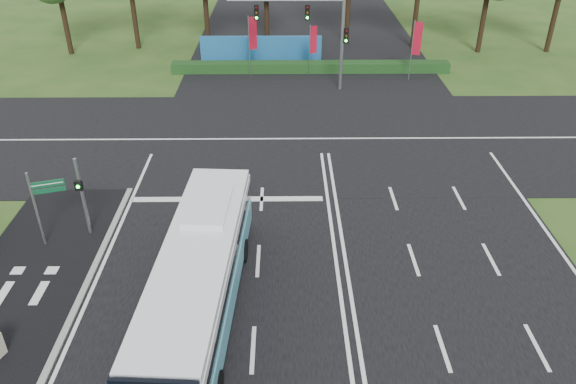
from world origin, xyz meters
name	(u,v)px	position (x,y,z in m)	size (l,w,h in m)	color
ground	(336,261)	(0.00, 0.00, 0.00)	(120.00, 120.00, 0.00)	#264A18
road_main	(336,261)	(0.00, 0.00, 0.02)	(20.00, 120.00, 0.04)	black
road_cross	(319,139)	(0.00, 12.00, 0.03)	(120.00, 14.00, 0.05)	black
bike_path	(11,311)	(-12.50, -3.00, 0.03)	(5.00, 18.00, 0.06)	black
kerb_strip	(75,310)	(-10.10, -3.00, 0.06)	(0.25, 18.00, 0.12)	gray
city_bus	(199,279)	(-5.25, -3.21, 1.70)	(3.15, 11.89, 3.38)	#59B3CE
pedestrian_signal	(82,195)	(-11.00, 2.09, 2.09)	(0.32, 0.43, 3.83)	gray
street_sign	(42,199)	(-12.43, 1.38, 2.31)	(1.37, 0.48, 3.63)	gray
banner_flag_left	(252,37)	(-4.55, 23.84, 3.00)	(0.64, 0.30, 4.61)	gray
banner_flag_mid	(313,42)	(0.09, 23.83, 2.57)	(0.56, 0.20, 3.91)	gray
banner_flag_right	(416,42)	(7.69, 22.41, 2.97)	(0.65, 0.24, 4.56)	gray
traffic_light_gantry	(317,26)	(0.21, 20.50, 4.66)	(8.41, 0.28, 7.00)	gray
hedge	(310,67)	(0.00, 24.50, 0.40)	(22.00, 1.20, 0.80)	#143714
blue_hoarding	(261,49)	(-4.00, 27.00, 1.10)	(10.00, 0.30, 2.20)	#1C5F9B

